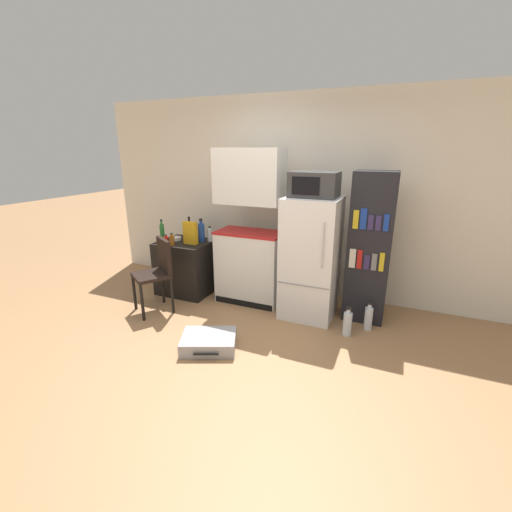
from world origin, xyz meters
The scene contains 19 objects.
ground_plane centered at (0.00, 0.00, 0.00)m, with size 24.00×24.00×0.00m, color #A3754C.
wall_back centered at (0.20, 2.00, 1.32)m, with size 6.40×0.10×2.65m.
side_table centered at (-1.36, 1.29, 0.37)m, with size 0.72×0.62×0.74m.
kitchen_hutch centered at (-0.41, 1.37, 0.91)m, with size 0.86×0.46×1.97m.
refrigerator centered at (0.41, 1.29, 0.72)m, with size 0.62×0.65×1.44m.
microwave centered at (0.41, 1.29, 1.58)m, with size 0.52×0.40×0.28m.
bookshelf centered at (1.05, 1.44, 0.87)m, with size 0.46×0.33×1.73m.
bottle_amber_beer centered at (-1.40, 1.05, 0.81)m, with size 0.07×0.07×0.17m.
bottle_ketchup_red centered at (-1.49, 1.05, 0.80)m, with size 0.06×0.06×0.14m.
bottle_clear_short centered at (-1.05, 1.44, 0.82)m, with size 0.07×0.07×0.21m.
bottle_wine_dark centered at (-1.42, 1.50, 0.86)m, with size 0.06×0.06×0.31m.
bottle_green_tall centered at (-1.61, 1.14, 0.87)m, with size 0.06×0.06×0.32m.
bottle_blue_soda centered at (-1.16, 1.40, 0.87)m, with size 0.09×0.09×0.31m.
bowl centered at (-1.52, 1.31, 0.76)m, with size 0.15×0.15×0.04m.
cereal_box centered at (-1.21, 1.22, 0.89)m, with size 0.19×0.07×0.30m.
chair centered at (-1.34, 0.65, 0.55)m, with size 0.55×0.55×0.91m.
suitcase_large_flat centered at (-0.32, 0.13, 0.07)m, with size 0.66×0.60×0.14m.
water_bottle_front centered at (1.14, 1.17, 0.14)m, with size 0.09×0.09×0.34m.
water_bottle_middle centered at (0.94, 0.95, 0.14)m, with size 0.09×0.09×0.34m.
Camera 1 is at (1.34, -2.50, 1.96)m, focal length 24.00 mm.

